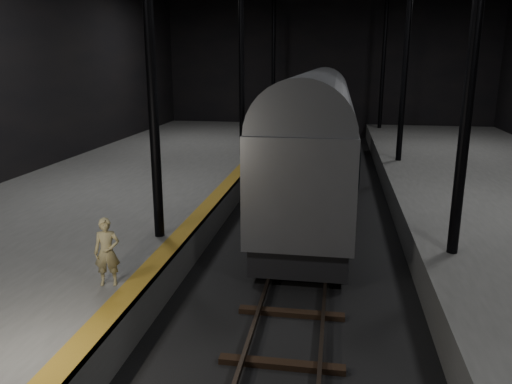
# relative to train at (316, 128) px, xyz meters

# --- Properties ---
(ground) EXTENTS (44.00, 44.00, 0.00)m
(ground) POSITION_rel_train_xyz_m (0.00, -4.76, -2.86)
(ground) COLOR black
(ground) RESTS_ON ground
(platform_left) EXTENTS (9.00, 43.80, 1.00)m
(platform_left) POSITION_rel_train_xyz_m (-7.50, -4.76, -2.36)
(platform_left) COLOR #575754
(platform_left) RESTS_ON ground
(tactile_strip) EXTENTS (0.50, 43.80, 0.01)m
(tactile_strip) POSITION_rel_train_xyz_m (-3.25, -4.76, -1.86)
(tactile_strip) COLOR olive
(tactile_strip) RESTS_ON platform_left
(track) EXTENTS (2.40, 43.00, 0.24)m
(track) POSITION_rel_train_xyz_m (0.00, -4.76, -2.79)
(track) COLOR #3F3328
(track) RESTS_ON ground
(train) EXTENTS (2.88, 19.18, 5.13)m
(train) POSITION_rel_train_xyz_m (0.00, 0.00, 0.00)
(train) COLOR #929599
(train) RESTS_ON ground
(woman) EXTENTS (0.61, 0.48, 1.47)m
(woman) POSITION_rel_train_xyz_m (-3.80, -11.86, -1.12)
(woman) COLOR tan
(woman) RESTS_ON platform_left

